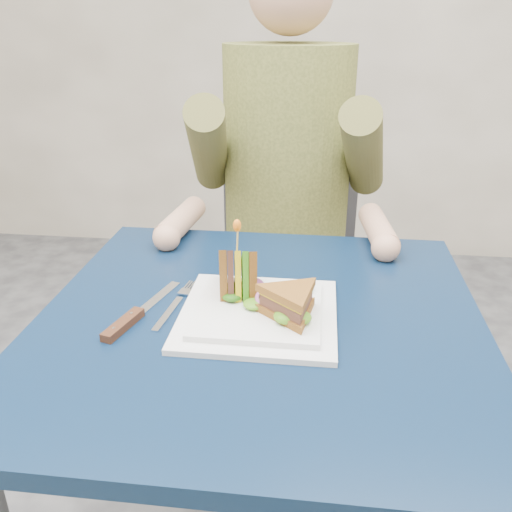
# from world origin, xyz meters

# --- Properties ---
(table) EXTENTS (0.75, 0.75, 0.73)m
(table) POSITION_xyz_m (0.00, 0.00, 0.65)
(table) COLOR black
(table) RESTS_ON ground
(chair) EXTENTS (0.42, 0.40, 0.93)m
(chair) POSITION_xyz_m (0.00, 0.75, 0.54)
(chair) COLOR #47474C
(chair) RESTS_ON ground
(diner) EXTENTS (0.54, 0.59, 0.74)m
(diner) POSITION_xyz_m (-0.00, 0.63, 0.91)
(diner) COLOR brown
(diner) RESTS_ON chair
(plate) EXTENTS (0.26, 0.26, 0.02)m
(plate) POSITION_xyz_m (-0.00, -0.01, 0.74)
(plate) COLOR white
(plate) RESTS_ON table
(sandwich_flat) EXTENTS (0.17, 0.17, 0.05)m
(sandwich_flat) POSITION_xyz_m (0.05, -0.03, 0.78)
(sandwich_flat) COLOR brown
(sandwich_flat) RESTS_ON plate
(sandwich_upright) EXTENTS (0.09, 0.14, 0.14)m
(sandwich_upright) POSITION_xyz_m (-0.04, 0.04, 0.78)
(sandwich_upright) COLOR brown
(sandwich_upright) RESTS_ON plate
(fork) EXTENTS (0.04, 0.18, 0.01)m
(fork) POSITION_xyz_m (-0.15, 0.01, 0.73)
(fork) COLOR silver
(fork) RESTS_ON table
(knife) EXTENTS (0.08, 0.22, 0.02)m
(knife) POSITION_xyz_m (-0.21, -0.05, 0.74)
(knife) COLOR silver
(knife) RESTS_ON table
(toothpick) EXTENTS (0.01, 0.01, 0.06)m
(toothpick) POSITION_xyz_m (-0.04, 0.04, 0.85)
(toothpick) COLOR tan
(toothpick) RESTS_ON sandwich_upright
(toothpick_frill) EXTENTS (0.01, 0.01, 0.02)m
(toothpick_frill) POSITION_xyz_m (-0.04, 0.04, 0.88)
(toothpick_frill) COLOR orange
(toothpick_frill) RESTS_ON sandwich_upright
(lettuce_spill) EXTENTS (0.15, 0.13, 0.02)m
(lettuce_spill) POSITION_xyz_m (0.00, 0.00, 0.76)
(lettuce_spill) COLOR #337A14
(lettuce_spill) RESTS_ON plate
(onion_ring) EXTENTS (0.04, 0.04, 0.02)m
(onion_ring) POSITION_xyz_m (0.01, -0.00, 0.77)
(onion_ring) COLOR #9E4C7A
(onion_ring) RESTS_ON plate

